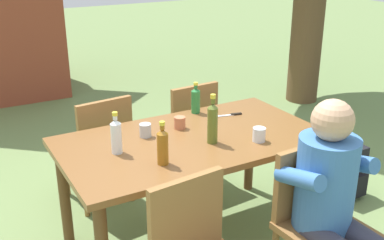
{
  "coord_description": "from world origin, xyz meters",
  "views": [
    {
      "loc": [
        -1.32,
        -2.35,
        1.92
      ],
      "look_at": [
        0.0,
        0.0,
        0.87
      ],
      "focal_mm": 43.55,
      "sensor_mm": 36.0,
      "label": 1
    }
  ],
  "objects_px": {
    "bottle_green": "(196,100)",
    "cup_steel": "(145,130)",
    "chair_far_right": "(187,127)",
    "person_in_white_shirt": "(335,199)",
    "backpack_by_near_side": "(348,174)",
    "cup_terracotta": "(180,123)",
    "chair_near_right": "(317,216)",
    "table_knife": "(228,115)",
    "bottle_olive": "(213,122)",
    "bottle_clear": "(116,136)",
    "dining_table": "(192,151)",
    "chair_far_left": "(100,145)",
    "cup_glass": "(259,135)",
    "bottle_amber": "(163,146)"
  },
  "relations": [
    {
      "from": "dining_table",
      "to": "person_in_white_shirt",
      "type": "height_order",
      "value": "person_in_white_shirt"
    },
    {
      "from": "bottle_amber",
      "to": "table_knife",
      "type": "distance_m",
      "value": 0.87
    },
    {
      "from": "cup_terracotta",
      "to": "dining_table",
      "type": "bearing_deg",
      "value": -92.34
    },
    {
      "from": "dining_table",
      "to": "cup_terracotta",
      "type": "relative_size",
      "value": 20.6
    },
    {
      "from": "chair_near_right",
      "to": "bottle_olive",
      "type": "height_order",
      "value": "bottle_olive"
    },
    {
      "from": "bottle_green",
      "to": "cup_steel",
      "type": "bearing_deg",
      "value": -155.75
    },
    {
      "from": "cup_steel",
      "to": "chair_far_left",
      "type": "bearing_deg",
      "value": 100.97
    },
    {
      "from": "chair_near_right",
      "to": "bottle_amber",
      "type": "distance_m",
      "value": 0.94
    },
    {
      "from": "backpack_by_near_side",
      "to": "bottle_clear",
      "type": "bearing_deg",
      "value": 175.85
    },
    {
      "from": "chair_far_right",
      "to": "bottle_green",
      "type": "xyz_separation_m",
      "value": [
        -0.13,
        -0.37,
        0.36
      ]
    },
    {
      "from": "bottle_green",
      "to": "table_knife",
      "type": "height_order",
      "value": "bottle_green"
    },
    {
      "from": "bottle_clear",
      "to": "chair_near_right",
      "type": "bearing_deg",
      "value": -42.29
    },
    {
      "from": "dining_table",
      "to": "bottle_olive",
      "type": "distance_m",
      "value": 0.27
    },
    {
      "from": "table_knife",
      "to": "cup_terracotta",
      "type": "bearing_deg",
      "value": -174.25
    },
    {
      "from": "bottle_clear",
      "to": "table_knife",
      "type": "height_order",
      "value": "bottle_clear"
    },
    {
      "from": "cup_steel",
      "to": "cup_glass",
      "type": "distance_m",
      "value": 0.71
    },
    {
      "from": "bottle_clear",
      "to": "cup_terracotta",
      "type": "relative_size",
      "value": 3.16
    },
    {
      "from": "cup_terracotta",
      "to": "chair_near_right",
      "type": "bearing_deg",
      "value": -68.94
    },
    {
      "from": "chair_far_left",
      "to": "backpack_by_near_side",
      "type": "bearing_deg",
      "value": -27.01
    },
    {
      "from": "chair_far_left",
      "to": "person_in_white_shirt",
      "type": "relative_size",
      "value": 0.74
    },
    {
      "from": "dining_table",
      "to": "chair_near_right",
      "type": "distance_m",
      "value": 0.86
    },
    {
      "from": "dining_table",
      "to": "cup_terracotta",
      "type": "distance_m",
      "value": 0.22
    },
    {
      "from": "chair_near_right",
      "to": "bottle_olive",
      "type": "bearing_deg",
      "value": 114.92
    },
    {
      "from": "dining_table",
      "to": "cup_terracotta",
      "type": "bearing_deg",
      "value": 87.66
    },
    {
      "from": "dining_table",
      "to": "chair_far_right",
      "type": "distance_m",
      "value": 0.87
    },
    {
      "from": "bottle_olive",
      "to": "cup_steel",
      "type": "height_order",
      "value": "bottle_olive"
    },
    {
      "from": "bottle_green",
      "to": "backpack_by_near_side",
      "type": "xyz_separation_m",
      "value": [
        1.1,
        -0.5,
        -0.65
      ]
    },
    {
      "from": "chair_near_right",
      "to": "cup_terracotta",
      "type": "bearing_deg",
      "value": 111.06
    },
    {
      "from": "bottle_amber",
      "to": "cup_steel",
      "type": "relative_size",
      "value": 2.97
    },
    {
      "from": "chair_far_left",
      "to": "cup_steel",
      "type": "distance_m",
      "value": 0.68
    },
    {
      "from": "cup_glass",
      "to": "bottle_olive",
      "type": "bearing_deg",
      "value": 154.72
    },
    {
      "from": "cup_steel",
      "to": "backpack_by_near_side",
      "type": "relative_size",
      "value": 0.2
    },
    {
      "from": "cup_steel",
      "to": "table_knife",
      "type": "distance_m",
      "value": 0.67
    },
    {
      "from": "person_in_white_shirt",
      "to": "table_knife",
      "type": "relative_size",
      "value": 4.94
    },
    {
      "from": "chair_far_right",
      "to": "person_in_white_shirt",
      "type": "xyz_separation_m",
      "value": [
        -0.01,
        -1.63,
        0.17
      ]
    },
    {
      "from": "cup_glass",
      "to": "backpack_by_near_side",
      "type": "xyz_separation_m",
      "value": [
        1.01,
        0.14,
        -0.6
      ]
    },
    {
      "from": "dining_table",
      "to": "person_in_white_shirt",
      "type": "bearing_deg",
      "value": -66.83
    },
    {
      "from": "dining_table",
      "to": "cup_steel",
      "type": "xyz_separation_m",
      "value": [
        -0.25,
        0.16,
        0.13
      ]
    },
    {
      "from": "person_in_white_shirt",
      "to": "bottle_clear",
      "type": "xyz_separation_m",
      "value": [
        -0.86,
        0.89,
        0.21
      ]
    },
    {
      "from": "bottle_clear",
      "to": "bottle_green",
      "type": "bearing_deg",
      "value": 26.2
    },
    {
      "from": "cup_steel",
      "to": "cup_terracotta",
      "type": "distance_m",
      "value": 0.25
    },
    {
      "from": "bottle_olive",
      "to": "cup_terracotta",
      "type": "relative_size",
      "value": 3.88
    },
    {
      "from": "bottle_olive",
      "to": "backpack_by_near_side",
      "type": "xyz_separation_m",
      "value": [
        1.27,
        0.01,
        -0.69
      ]
    },
    {
      "from": "chair_far_left",
      "to": "bottle_olive",
      "type": "height_order",
      "value": "bottle_olive"
    },
    {
      "from": "chair_far_right",
      "to": "chair_far_left",
      "type": "height_order",
      "value": "same"
    },
    {
      "from": "chair_near_right",
      "to": "backpack_by_near_side",
      "type": "height_order",
      "value": "chair_near_right"
    },
    {
      "from": "cup_steel",
      "to": "cup_terracotta",
      "type": "xyz_separation_m",
      "value": [
        0.25,
        0.01,
        -0.0
      ]
    },
    {
      "from": "bottle_olive",
      "to": "cup_steel",
      "type": "relative_size",
      "value": 3.67
    },
    {
      "from": "dining_table",
      "to": "chair_far_left",
      "type": "height_order",
      "value": "chair_far_left"
    },
    {
      "from": "chair_far_left",
      "to": "bottle_amber",
      "type": "distance_m",
      "value": 1.07
    }
  ]
}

